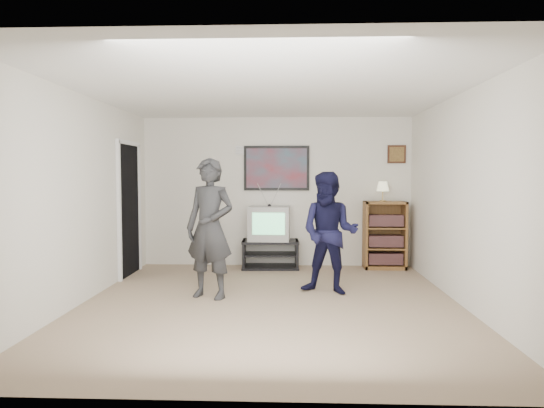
# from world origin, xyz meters

# --- Properties ---
(room_shell) EXTENTS (4.51, 5.00, 2.51)m
(room_shell) POSITION_xyz_m (0.00, 0.35, 1.25)
(room_shell) COLOR #77654C
(room_shell) RESTS_ON ground
(media_stand) EXTENTS (0.95, 0.55, 0.46)m
(media_stand) POSITION_xyz_m (-0.09, 2.23, 0.23)
(media_stand) COLOR black
(media_stand) RESTS_ON room_shell
(crt_television) EXTENTS (0.68, 0.58, 0.56)m
(crt_television) POSITION_xyz_m (-0.11, 2.23, 0.74)
(crt_television) COLOR #9D9D98
(crt_television) RESTS_ON media_stand
(bookshelf) EXTENTS (0.67, 0.38, 1.10)m
(bookshelf) POSITION_xyz_m (1.78, 2.28, 0.55)
(bookshelf) COLOR brown
(bookshelf) RESTS_ON room_shell
(table_lamp) EXTENTS (0.20, 0.20, 0.32)m
(table_lamp) POSITION_xyz_m (1.74, 2.26, 1.27)
(table_lamp) COLOR beige
(table_lamp) RESTS_ON bookshelf
(person_tall) EXTENTS (0.74, 0.61, 1.74)m
(person_tall) POSITION_xyz_m (-0.76, 0.28, 0.87)
(person_tall) COLOR #242526
(person_tall) RESTS_ON room_shell
(person_short) EXTENTS (0.92, 0.81, 1.58)m
(person_short) POSITION_xyz_m (0.74, 0.54, 0.79)
(person_short) COLOR black
(person_short) RESTS_ON room_shell
(controller_left) EXTENTS (0.08, 0.12, 0.03)m
(controller_left) POSITION_xyz_m (-0.80, 0.45, 1.27)
(controller_left) COLOR white
(controller_left) RESTS_ON person_tall
(controller_right) EXTENTS (0.04, 0.13, 0.04)m
(controller_right) POSITION_xyz_m (0.73, 0.79, 1.14)
(controller_right) COLOR white
(controller_right) RESTS_ON person_short
(poster) EXTENTS (1.10, 0.03, 0.75)m
(poster) POSITION_xyz_m (0.00, 2.48, 1.65)
(poster) COLOR black
(poster) RESTS_ON room_shell
(air_vent) EXTENTS (0.28, 0.02, 0.14)m
(air_vent) POSITION_xyz_m (-0.55, 2.48, 1.95)
(air_vent) COLOR white
(air_vent) RESTS_ON room_shell
(small_picture) EXTENTS (0.30, 0.03, 0.30)m
(small_picture) POSITION_xyz_m (2.00, 2.48, 1.88)
(small_picture) COLOR black
(small_picture) RESTS_ON room_shell
(doorway) EXTENTS (0.03, 0.85, 2.00)m
(doorway) POSITION_xyz_m (-2.23, 1.60, 1.00)
(doorway) COLOR black
(doorway) RESTS_ON room_shell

